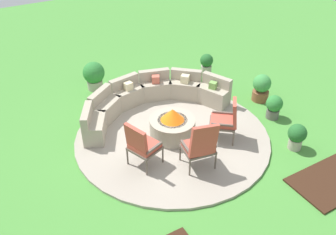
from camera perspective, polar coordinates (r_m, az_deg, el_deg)
ground_plane at (r=8.75m, az=0.66°, el=-3.07°), size 24.00×24.00×0.00m
patio_circle at (r=8.74m, az=0.66°, el=-2.92°), size 4.50×4.50×0.06m
mulch_bed_right at (r=8.31m, az=23.73°, el=-8.85°), size 1.66×1.05×0.04m
fire_pit at (r=8.55m, az=0.68°, el=-1.24°), size 1.05×1.05×0.73m
curved_stone_bench at (r=9.52m, az=-2.93°, el=2.97°), size 3.95×1.83×0.76m
lounge_chair_front_left at (r=7.57m, az=-4.06°, el=-4.09°), size 0.74×0.73×1.08m
lounge_chair_front_right at (r=7.53m, az=4.96°, el=-4.22°), size 0.70×0.64×1.15m
lounge_chair_back_left at (r=8.42m, az=8.93°, el=-0.25°), size 0.79×0.80×1.02m
potted_plant_0 at (r=10.26m, az=14.07°, el=4.51°), size 0.48×0.48×0.75m
potted_plant_1 at (r=8.71m, az=19.08°, el=-2.61°), size 0.41×0.41×0.62m
potted_plant_2 at (r=10.68m, az=-11.24°, el=6.41°), size 0.61×0.61×0.81m
potted_plant_3 at (r=11.30m, az=5.89°, el=8.14°), size 0.39×0.39×0.68m
potted_plant_4 at (r=9.61m, az=15.88°, el=1.72°), size 0.42×0.42×0.62m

